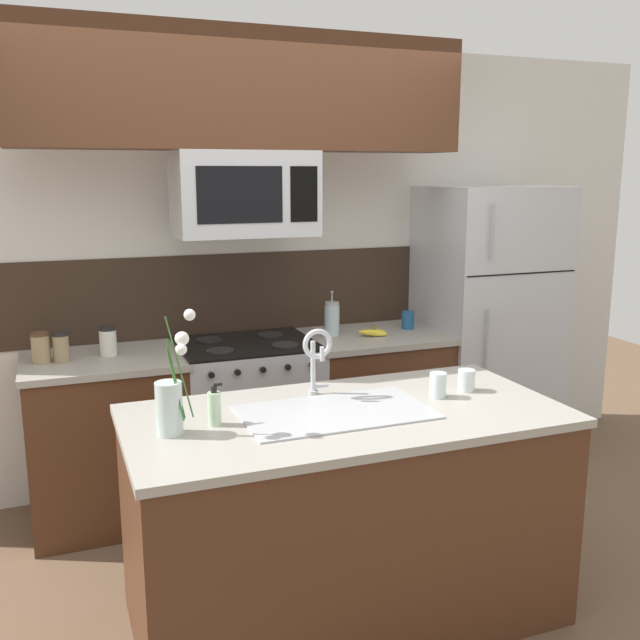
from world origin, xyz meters
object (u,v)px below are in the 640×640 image
microwave (244,194)px  sink_faucet (317,353)px  dish_soap_bottle (214,408)px  flower_vase (171,404)px  storage_jar_short (108,341)px  drinking_glass (438,385)px  stove_range (248,421)px  banana_bunch (374,332)px  spare_glass (466,380)px  refrigerator (484,327)px  storage_jar_medium (61,347)px  storage_jar_tall (41,348)px  french_press (332,319)px  coffee_tin (408,320)px

microwave → sink_faucet: size_ratio=2.43×
dish_soap_bottle → flower_vase: size_ratio=0.35×
storage_jar_short → drinking_glass: bearing=-44.8°
stove_range → banana_bunch: size_ratio=4.90×
spare_glass → storage_jar_short: bearing=139.5°
stove_range → storage_jar_short: storage_jar_short is taller
refrigerator → storage_jar_medium: (-2.56, -0.03, 0.10)m
refrigerator → sink_faucet: bearing=-145.8°
microwave → banana_bunch: size_ratio=3.92×
storage_jar_tall → storage_jar_medium: bearing=-5.2°
stove_range → refrigerator: (1.58, 0.02, 0.43)m
sink_faucet → microwave: bearing=91.8°
storage_jar_medium → dish_soap_bottle: dish_soap_bottle is taller
drinking_glass → spare_glass: bearing=12.2°
drinking_glass → storage_jar_medium: bearing=141.1°
refrigerator → storage_jar_tall: (-2.66, -0.02, 0.10)m
microwave → french_press: bearing=8.5°
storage_jar_tall → drinking_glass: size_ratio=1.45×
refrigerator → coffee_tin: (-0.54, 0.03, 0.08)m
sink_faucet → banana_bunch: bearing=53.2°
storage_jar_medium → storage_jar_short: storage_jar_short is taller
stove_range → french_press: french_press is taller
stove_range → drinking_glass: bearing=-66.9°
storage_jar_medium → sink_faucet: size_ratio=0.49×
storage_jar_short → drinking_glass: 1.78m
french_press → dish_soap_bottle: (-1.00, -1.27, -0.03)m
refrigerator → french_press: size_ratio=6.65×
stove_range → banana_bunch: bearing=-4.5°
banana_bunch → flower_vase: size_ratio=0.40×
storage_jar_short → dish_soap_bottle: size_ratio=0.92×
sink_faucet → refrigerator: bearing=34.2°
storage_jar_short → drinking_glass: size_ratio=1.40×
refrigerator → storage_jar_medium: size_ratio=11.77×
stove_range → storage_jar_short: bearing=177.3°
stove_range → french_press: 0.77m
flower_vase → stove_range: bearing=63.5°
banana_bunch → french_press: size_ratio=0.71×
refrigerator → spare_glass: refrigerator is taller
refrigerator → storage_jar_medium: 2.56m
flower_vase → banana_bunch: bearing=40.8°
coffee_tin → flower_vase: 2.12m
storage_jar_short → dish_soap_bottle: (0.29, -1.25, -0.01)m
stove_range → coffee_tin: size_ratio=8.45×
storage_jar_short → spare_glass: size_ratio=1.57×
microwave → storage_jar_medium: 1.24m
coffee_tin → dish_soap_bottle: size_ratio=0.67×
microwave → coffee_tin: 1.31m
refrigerator → storage_jar_short: 2.33m
stove_range → sink_faucet: sink_faucet is taller
coffee_tin → dish_soap_bottle: bearing=-139.9°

